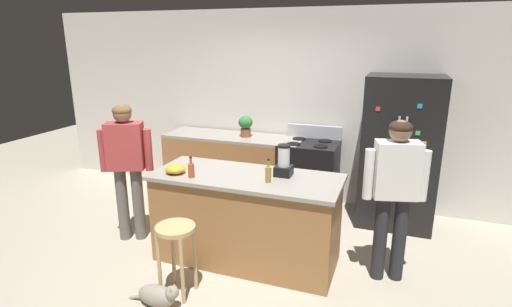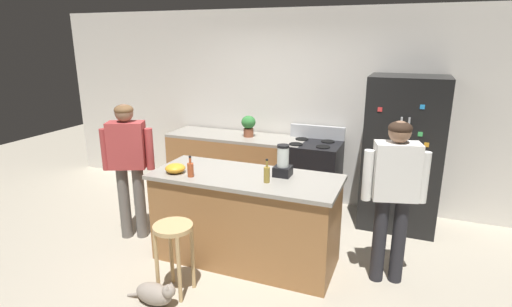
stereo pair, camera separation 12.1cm
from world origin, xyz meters
The scene contains 15 objects.
ground_plane centered at (0.00, 0.00, 0.00)m, with size 14.00×14.00×0.00m, color #B2A893.
back_wall centered at (0.00, 1.95, 1.35)m, with size 8.00×0.10×2.70m, color silver.
kitchen_island centered at (0.00, 0.00, 0.48)m, with size 1.94×0.80×0.96m.
back_counter_run centered at (-0.80, 1.55, 0.48)m, with size 2.00×0.64×0.96m.
refrigerator centered at (1.46, 1.50, 0.94)m, with size 0.90×0.73×1.88m.
stove_range centered at (0.32, 1.52, 0.49)m, with size 0.76×0.65×1.14m.
person_by_island_left centered at (-1.45, -0.02, 0.97)m, with size 0.58×0.36×1.60m.
person_by_sink_right centered at (1.43, 0.15, 0.97)m, with size 0.59×0.32×1.60m.
bar_stool centered at (-0.38, -0.77, 0.53)m, with size 0.36×0.36×0.69m.
cat centered at (-0.45, -1.00, 0.11)m, with size 0.52×0.18×0.26m.
potted_plant centered at (-0.61, 1.55, 1.13)m, with size 0.20×0.20×0.30m.
blender_appliance centered at (0.36, 0.13, 1.09)m, with size 0.17×0.17×0.32m.
bottle_cooking_sauce centered at (-0.49, -0.24, 1.04)m, with size 0.06×0.06×0.22m.
bottle_vinegar centered at (0.28, -0.11, 1.04)m, with size 0.06×0.06×0.24m.
mixing_bowl centered at (-0.71, -0.19, 1.00)m, with size 0.21×0.21×0.09m, color orange.
Camera 1 is at (1.41, -3.57, 2.29)m, focal length 28.01 mm.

